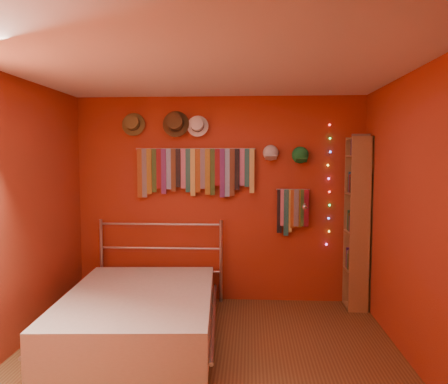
% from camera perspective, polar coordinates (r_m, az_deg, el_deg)
% --- Properties ---
extents(ground, '(3.50, 3.50, 0.00)m').
position_cam_1_polar(ground, '(4.00, -2.48, -21.70)').
color(ground, brown).
rests_on(ground, ground).
extents(back_wall, '(3.50, 0.02, 2.50)m').
position_cam_1_polar(back_wall, '(5.35, -0.60, -0.98)').
color(back_wall, maroon).
rests_on(back_wall, ground).
extents(right_wall, '(0.02, 3.50, 2.50)m').
position_cam_1_polar(right_wall, '(3.85, 24.35, -3.57)').
color(right_wall, maroon).
rests_on(right_wall, ground).
extents(left_wall, '(0.02, 3.50, 2.50)m').
position_cam_1_polar(left_wall, '(4.18, -27.19, -3.06)').
color(left_wall, maroon).
rests_on(left_wall, ground).
extents(ceiling, '(3.50, 3.50, 0.02)m').
position_cam_1_polar(ceiling, '(3.66, -2.62, 16.11)').
color(ceiling, white).
rests_on(ceiling, back_wall).
extents(tie_rack, '(1.45, 0.03, 0.60)m').
position_cam_1_polar(tie_rack, '(5.29, -3.87, 2.93)').
color(tie_rack, '#B1B1B6').
rests_on(tie_rack, back_wall).
extents(small_tie_rack, '(0.40, 0.03, 0.56)m').
position_cam_1_polar(small_tie_rack, '(5.31, 8.92, -2.18)').
color(small_tie_rack, '#B1B1B6').
rests_on(small_tie_rack, back_wall).
extents(fedora_olive, '(0.28, 0.15, 0.28)m').
position_cam_1_polar(fedora_olive, '(5.42, -11.84, 8.75)').
color(fedora_olive, brown).
rests_on(fedora_olive, back_wall).
extents(fedora_brown, '(0.32, 0.17, 0.32)m').
position_cam_1_polar(fedora_brown, '(5.30, -6.38, 8.95)').
color(fedora_brown, '#4C351B').
rests_on(fedora_brown, back_wall).
extents(fedora_white, '(0.26, 0.14, 0.25)m').
position_cam_1_polar(fedora_white, '(5.27, -3.50, 8.69)').
color(fedora_white, white).
rests_on(fedora_white, back_wall).
extents(cap_white, '(0.18, 0.23, 0.18)m').
position_cam_1_polar(cap_white, '(5.26, 6.11, 5.10)').
color(cap_white, silver).
rests_on(cap_white, back_wall).
extents(cap_green, '(0.19, 0.24, 0.19)m').
position_cam_1_polar(cap_green, '(5.29, 9.92, 4.76)').
color(cap_green, '#1C7F34').
rests_on(cap_green, back_wall).
extents(fairy_lights, '(0.05, 0.02, 1.46)m').
position_cam_1_polar(fairy_lights, '(5.37, 13.54, 0.86)').
color(fairy_lights, '#FF3333').
rests_on(fairy_lights, back_wall).
extents(reading_lamp, '(0.06, 0.26, 0.08)m').
position_cam_1_polar(reading_lamp, '(5.18, 10.44, -1.89)').
color(reading_lamp, '#B1B1B6').
rests_on(reading_lamp, back_wall).
extents(bookshelf, '(0.25, 0.34, 2.00)m').
position_cam_1_polar(bookshelf, '(5.31, 17.42, -3.77)').
color(bookshelf, olive).
rests_on(bookshelf, ground).
extents(bed, '(1.65, 2.12, 1.01)m').
position_cam_1_polar(bed, '(4.57, -10.99, -15.15)').
color(bed, '#B1B1B6').
rests_on(bed, ground).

